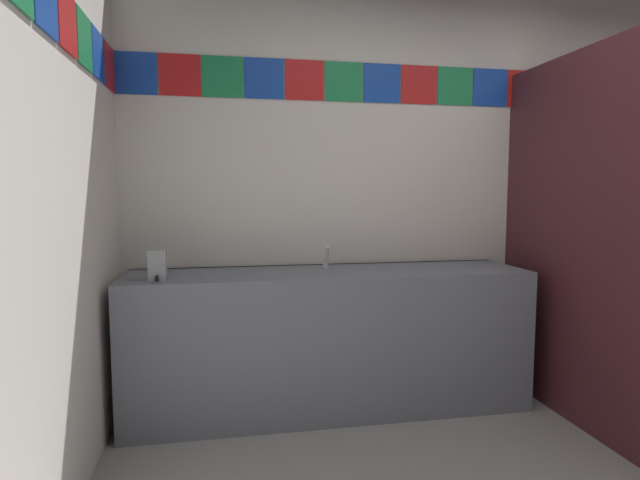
# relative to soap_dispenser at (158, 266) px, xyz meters

# --- Properties ---
(wall_back) EXTENTS (4.21, 0.09, 2.63)m
(wall_back) POSITION_rel_soap_dispenser_xyz_m (1.83, 0.49, 0.42)
(wall_back) COLOR silver
(wall_back) RESTS_ON ground_plane
(vanity_counter) EXTENTS (2.32, 0.57, 0.83)m
(vanity_counter) POSITION_rel_soap_dispenser_xyz_m (0.94, 0.16, -0.49)
(vanity_counter) COLOR slate
(vanity_counter) RESTS_ON ground_plane
(faucet_center) EXTENTS (0.04, 0.10, 0.14)m
(faucet_center) POSITION_rel_soap_dispenser_xyz_m (0.94, 0.25, -0.03)
(faucet_center) COLOR silver
(faucet_center) RESTS_ON vanity_counter
(soap_dispenser) EXTENTS (0.09, 0.09, 0.16)m
(soap_dispenser) POSITION_rel_soap_dispenser_xyz_m (0.00, 0.00, 0.00)
(soap_dispenser) COLOR gray
(soap_dispenser) RESTS_ON vanity_counter
(toilet) EXTENTS (0.39, 0.49, 0.74)m
(toilet) POSITION_rel_soap_dispenser_xyz_m (2.80, 0.08, -0.60)
(toilet) COLOR white
(toilet) RESTS_ON ground_plane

